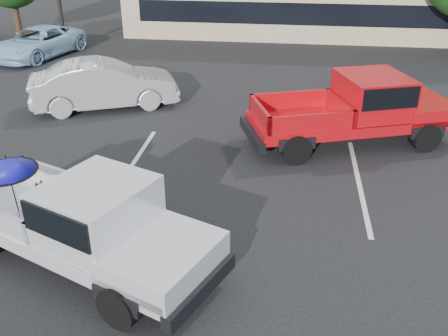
{
  "coord_description": "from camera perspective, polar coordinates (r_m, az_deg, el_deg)",
  "views": [
    {
      "loc": [
        1.08,
        -9.45,
        6.1
      ],
      "look_at": [
        -0.17,
        -0.16,
        1.3
      ],
      "focal_mm": 40.0,
      "sensor_mm": 36.0,
      "label": 1
    }
  ],
  "objects": [
    {
      "name": "blue_suv",
      "position": [
        25.65,
        -20.44,
        13.29
      ],
      "size": [
        3.44,
        5.29,
        1.36
      ],
      "primitive_type": "imported",
      "rotation": [
        0.0,
        0.0,
        -0.26
      ],
      "color": "#9BC5E7",
      "rests_on": "ground"
    },
    {
      "name": "stripe_right",
      "position": [
        13.11,
        15.16,
        -1.61
      ],
      "size": [
        0.12,
        5.0,
        0.01
      ],
      "primitive_type": "cube",
      "color": "silver",
      "rests_on": "ground"
    },
    {
      "name": "ground",
      "position": [
        11.3,
        0.95,
        -5.55
      ],
      "size": [
        90.0,
        90.0,
        0.0
      ],
      "primitive_type": "plane",
      "color": "black",
      "rests_on": "ground"
    },
    {
      "name": "red_pickup",
      "position": [
        15.11,
        15.82,
        6.79
      ],
      "size": [
        6.48,
        4.05,
        2.02
      ],
      "rotation": [
        0.0,
        0.0,
        0.34
      ],
      "color": "black",
      "rests_on": "ground"
    },
    {
      "name": "silver_pickup",
      "position": [
        9.56,
        -15.15,
        -5.84
      ],
      "size": [
        6.0,
        4.04,
        2.06
      ],
      "rotation": [
        0.0,
        0.0,
        -0.4
      ],
      "color": "black",
      "rests_on": "ground"
    },
    {
      "name": "silver_sedan",
      "position": [
        17.95,
        -13.48,
        9.28
      ],
      "size": [
        5.25,
        3.53,
        1.64
      ],
      "primitive_type": "imported",
      "rotation": [
        0.0,
        0.0,
        1.97
      ],
      "color": "#AFB2B7",
      "rests_on": "ground"
    },
    {
      "name": "stripe_left",
      "position": [
        13.6,
        -10.67,
        -0.01
      ],
      "size": [
        0.12,
        5.0,
        0.01
      ],
      "primitive_type": "cube",
      "color": "silver",
      "rests_on": "ground"
    }
  ]
}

